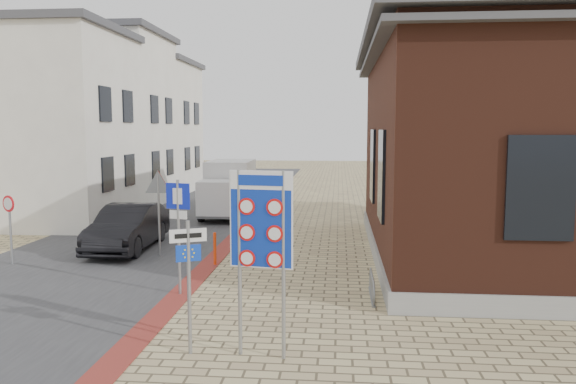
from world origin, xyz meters
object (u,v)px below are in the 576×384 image
at_px(bollard, 215,249).
at_px(essen_sign, 189,266).
at_px(sedan, 128,227).
at_px(border_sign, 261,223).
at_px(box_truck, 229,188).
at_px(parking_sign, 178,216).

bearing_deg(bollard, essen_sign, -81.25).
relative_size(sedan, border_sign, 1.37).
relative_size(sedan, bollard, 4.61).
relative_size(box_truck, essen_sign, 2.03).
height_order(sedan, bollard, sedan).
distance_m(border_sign, parking_sign, 4.32).
bearing_deg(box_truck, parking_sign, -85.67).
distance_m(sedan, parking_sign, 5.96).
height_order(essen_sign, bollard, essen_sign).
distance_m(box_truck, parking_sign, 12.28).
relative_size(essen_sign, parking_sign, 0.86).
distance_m(border_sign, bollard, 7.15).
height_order(box_truck, border_sign, border_sign).
distance_m(sedan, essen_sign, 9.51).
bearing_deg(bollard, sedan, 150.66).
xyz_separation_m(border_sign, bollard, (-2.30, 6.50, -1.91)).
bearing_deg(sedan, parking_sign, -58.62).
xyz_separation_m(sedan, bollard, (3.38, -1.90, -0.26)).
height_order(sedan, border_sign, border_sign).
xyz_separation_m(parking_sign, bollard, (0.20, 3.00, -1.46)).
height_order(parking_sign, bollard, parking_sign).
height_order(box_truck, parking_sign, parking_sign).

